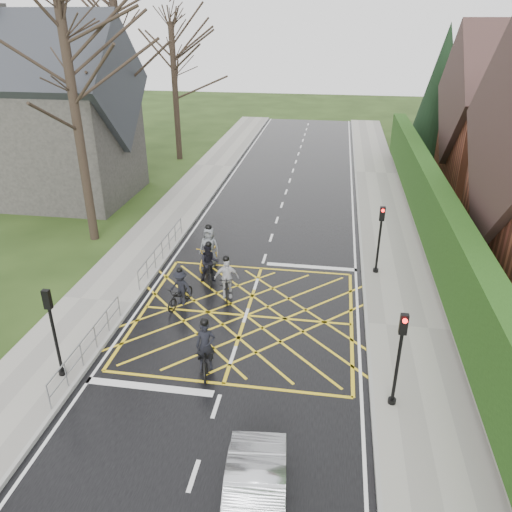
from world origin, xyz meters
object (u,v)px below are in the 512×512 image
(cyclist_rear, at_px, (205,353))
(cyclist_front, at_px, (226,283))
(cyclist_mid, at_px, (180,291))
(cyclist_lead, at_px, (209,252))
(cyclist_back, at_px, (209,267))
(car, at_px, (254,507))

(cyclist_rear, relative_size, cyclist_front, 1.06)
(cyclist_mid, bearing_deg, cyclist_lead, 102.17)
(cyclist_back, height_order, car, cyclist_back)
(cyclist_back, xyz_separation_m, cyclist_front, (1.01, -1.21, -0.02))
(cyclist_rear, distance_m, cyclist_mid, 4.22)
(cyclist_back, bearing_deg, cyclist_rear, -96.06)
(cyclist_rear, xyz_separation_m, cyclist_front, (-0.29, 4.57, 0.07))
(cyclist_rear, bearing_deg, cyclist_lead, 89.12)
(cyclist_back, relative_size, car, 0.49)
(cyclist_rear, bearing_deg, car, -78.80)
(cyclist_mid, distance_m, car, 10.03)
(cyclist_rear, xyz_separation_m, cyclist_back, (-1.30, 5.78, 0.10))
(cyclist_rear, bearing_deg, cyclist_mid, 103.92)
(car, bearing_deg, cyclist_front, 99.82)
(car, bearing_deg, cyclist_mid, 110.35)
(cyclist_mid, relative_size, car, 0.45)
(cyclist_rear, relative_size, cyclist_lead, 0.94)
(cyclist_back, bearing_deg, car, -89.97)
(cyclist_rear, bearing_deg, cyclist_back, 88.91)
(cyclist_rear, distance_m, cyclist_back, 5.93)
(cyclist_mid, bearing_deg, cyclist_front, 43.82)
(cyclist_back, distance_m, cyclist_mid, 2.15)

